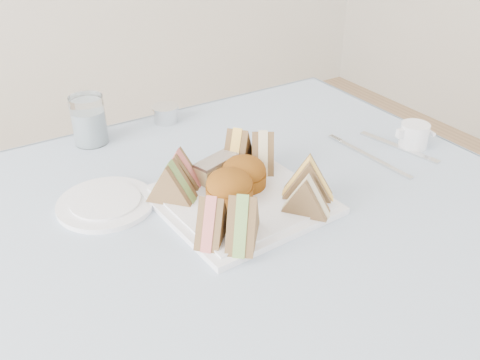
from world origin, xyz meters
TOP-DOWN VIEW (x-y plane):
  - tablecloth at (0.00, 0.00)m, footprint 1.02×1.02m
  - serving_plate at (-0.01, 0.07)m, footprint 0.29×0.29m
  - sandwich_fl_a at (-0.11, -0.00)m, footprint 0.09×0.09m
  - sandwich_fl_b at (-0.07, -0.03)m, footprint 0.09×0.10m
  - sandwich_fr_a at (0.09, 0.01)m, footprint 0.10×0.09m
  - sandwich_fr_b at (0.06, -0.03)m, footprint 0.08×0.09m
  - sandwich_bl_a at (-0.12, 0.13)m, footprint 0.09×0.09m
  - sandwich_bl_b at (-0.09, 0.17)m, footprint 0.09×0.09m
  - sandwich_br_a at (0.08, 0.14)m, footprint 0.08×0.10m
  - sandwich_br_b at (0.05, 0.17)m, footprint 0.10×0.09m
  - scone_left at (-0.03, 0.07)m, footprint 0.10×0.10m
  - scone_right at (0.01, 0.10)m, footprint 0.11×0.11m
  - pastry_slice at (-0.01, 0.15)m, footprint 0.09×0.06m
  - side_plate at (-0.22, 0.19)m, footprint 0.21×0.21m
  - water_glass at (-0.16, 0.45)m, footprint 0.08×0.08m
  - tea_strainer at (0.02, 0.46)m, footprint 0.07×0.07m
  - knife at (0.39, 0.07)m, footprint 0.05×0.19m
  - fork at (0.31, 0.06)m, footprint 0.02×0.19m
  - creamer_jug at (0.42, 0.06)m, footprint 0.07×0.07m

SIDE VIEW (x-z plane):
  - tablecloth at x=0.00m, z-range 0.74..0.75m
  - knife at x=0.39m, z-range 0.75..0.75m
  - fork at x=0.31m, z-range 0.75..0.75m
  - side_plate at x=-0.22m, z-range 0.75..0.76m
  - serving_plate at x=-0.01m, z-range 0.75..0.76m
  - tea_strainer at x=0.02m, z-range 0.75..0.78m
  - creamer_jug at x=0.42m, z-range 0.75..0.80m
  - pastry_slice at x=-0.01m, z-range 0.76..0.80m
  - scone_right at x=0.01m, z-range 0.76..0.81m
  - scone_left at x=-0.03m, z-range 0.76..0.81m
  - sandwich_fr_b at x=0.06m, z-range 0.76..0.83m
  - sandwich_bl_b at x=-0.09m, z-range 0.76..0.83m
  - sandwich_fl_a at x=-0.11m, z-range 0.76..0.83m
  - sandwich_bl_a at x=-0.12m, z-range 0.76..0.84m
  - sandwich_br_a at x=0.08m, z-range 0.76..0.84m
  - sandwich_br_b at x=0.05m, z-range 0.76..0.84m
  - sandwich_fr_a at x=0.09m, z-range 0.76..0.84m
  - water_glass at x=-0.16m, z-range 0.75..0.85m
  - sandwich_fl_b at x=-0.07m, z-range 0.76..0.84m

